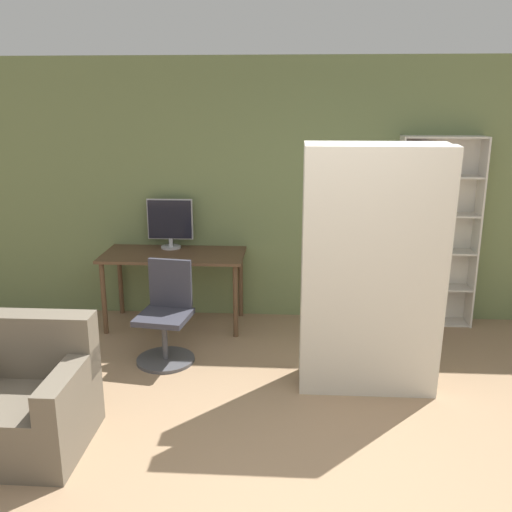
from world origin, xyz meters
name	(u,v)px	position (x,y,z in m)	size (l,w,h in m)	color
wall_back	(296,192)	(0.00, 3.15, 1.35)	(8.00, 0.06, 2.70)	#6B7A4C
desk	(174,262)	(-1.23, 2.78, 0.68)	(1.44, 0.68, 0.77)	brown
monitor	(170,222)	(-1.30, 3.00, 1.05)	(0.48, 0.21, 0.52)	#B7B7BC
office_chair	(166,322)	(-1.15, 1.96, 0.36)	(0.52, 0.52, 0.90)	#4C4C51
bookshelf	(425,233)	(1.32, 3.02, 0.96)	(0.81, 0.27, 1.94)	beige
mattress_near	(374,277)	(0.59, 1.41, 0.99)	(1.08, 0.27, 1.98)	beige
mattress_far	(369,266)	(0.59, 1.69, 0.99)	(1.08, 0.26, 1.97)	beige
armchair	(24,400)	(-1.83, 0.61, 0.32)	(0.85, 0.80, 0.85)	#665B4C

